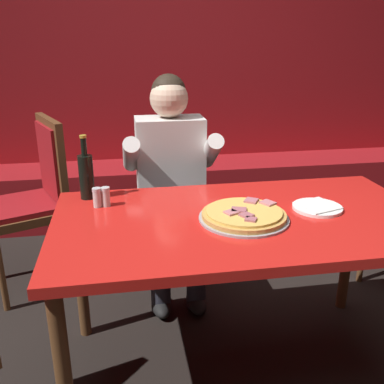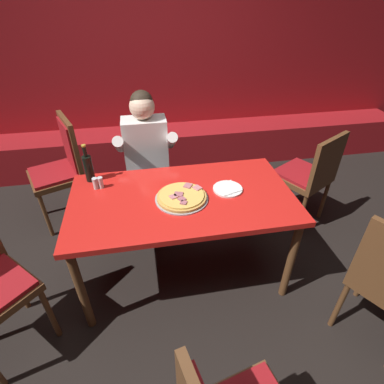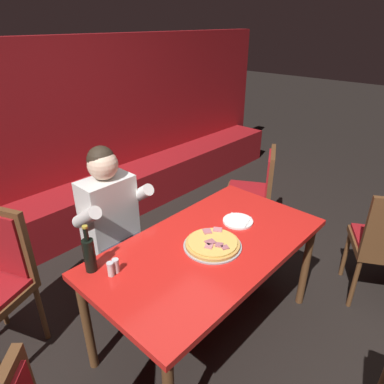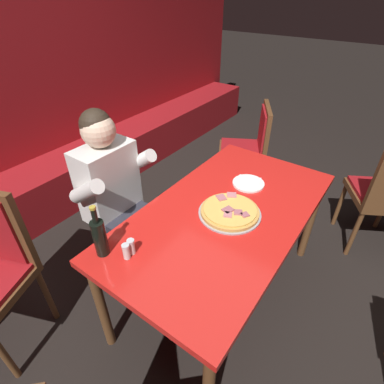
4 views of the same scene
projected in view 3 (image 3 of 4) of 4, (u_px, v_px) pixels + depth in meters
name	position (u px, v px, depth m)	size (l,w,h in m)	color
ground_plane	(207.00, 330.00, 2.50)	(24.00, 24.00, 0.00)	black
booth_wall_panel	(42.00, 141.00, 3.39)	(6.80, 0.16, 1.90)	maroon
booth_bench	(70.00, 215.00, 3.52)	(6.46, 0.48, 0.46)	maroon
main_dining_table	(209.00, 254.00, 2.19)	(1.55, 0.84, 0.76)	brown
pizza	(213.00, 244.00, 2.12)	(0.36, 0.36, 0.05)	#9E9EA3
plate_white_paper	(238.00, 221.00, 2.38)	(0.21, 0.21, 0.02)	white
beer_bottle	(89.00, 254.00, 1.88)	(0.07, 0.07, 0.29)	black
shaker_oregano	(111.00, 270.00, 1.87)	(0.04, 0.04, 0.09)	silver
shaker_black_pepper	(116.00, 266.00, 1.90)	(0.04, 0.04, 0.09)	silver
diner_seated_blue_shirt	(117.00, 224.00, 2.46)	(0.53, 0.53, 1.27)	black
dining_chair_far_right	(256.00, 188.00, 3.35)	(0.60, 0.60, 0.94)	brown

